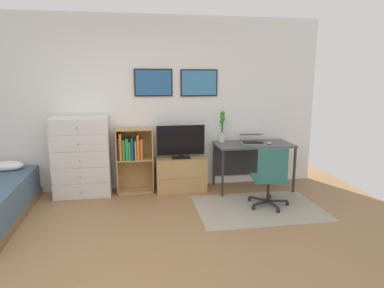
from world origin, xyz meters
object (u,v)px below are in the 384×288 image
tv_stand (181,174)px  television (181,142)px  computer_mouse (269,143)px  bamboo_vase (222,126)px  desk (251,150)px  office_chair (270,176)px  dresser (82,157)px  laptop (252,139)px  bookshelf (133,155)px

tv_stand → television: television is taller
computer_mouse → bamboo_vase: bamboo_vase is taller
desk → office_chair: (-0.05, -0.92, -0.15)m
desk → dresser: bearing=179.5°
dresser → office_chair: 2.76m
desk → laptop: size_ratio=2.88×
dresser → bookshelf: (0.75, 0.06, -0.01)m
desk → bamboo_vase: 0.62m
desk → television: bearing=179.2°
dresser → television: bearing=-0.3°
bookshelf → television: size_ratio=1.33×
bookshelf → bamboo_vase: bearing=1.3°
computer_mouse → bamboo_vase: bearing=157.5°
dresser → television: dresser is taller
tv_stand → television: 0.52m
desk → computer_mouse: 0.32m
television → laptop: 1.15m
office_chair → laptop: size_ratio=2.06×
dresser → television: (1.49, -0.01, 0.18)m
tv_stand → office_chair: 1.47m
tv_stand → bamboo_vase: bamboo_vase is taller
bookshelf → computer_mouse: 2.14m
dresser → bookshelf: size_ratio=1.20×
laptop → bamboo_vase: (-0.46, 0.14, 0.20)m
tv_stand → desk: bearing=-2.0°
office_chair → dresser: bearing=169.6°
bookshelf → bamboo_vase: bamboo_vase is taller
television → desk: television is taller
tv_stand → laptop: (1.15, -0.06, 0.54)m
bookshelf → laptop: size_ratio=2.39×
television → bamboo_vase: bamboo_vase is taller
dresser → bamboo_vase: bearing=2.5°
computer_mouse → desk: bearing=143.7°
tv_stand → bamboo_vase: (0.68, 0.08, 0.74)m
bookshelf → desk: (1.89, -0.09, 0.02)m
dresser → laptop: bearing=-1.0°
office_chair → bamboo_vase: bamboo_vase is taller
laptop → computer_mouse: (0.23, -0.15, -0.05)m
bamboo_vase → bookshelf: bearing=-178.7°
television → bookshelf: bearing=174.6°
office_chair → bamboo_vase: 1.24m
office_chair → bookshelf: bearing=161.0°
dresser → laptop: (2.64, -0.04, 0.20)m
desk → office_chair: size_ratio=1.40×
television → computer_mouse: bearing=-7.6°
bamboo_vase → tv_stand: bearing=-173.3°
dresser → laptop: 2.65m
television → bamboo_vase: 0.73m
tv_stand → desk: desk is taller
television → laptop: television is taller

